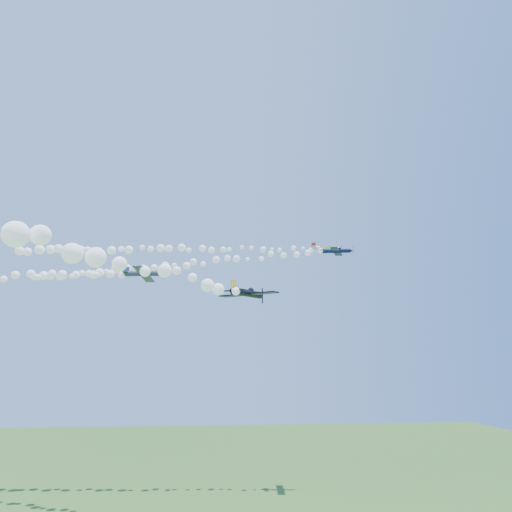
{
  "coord_description": "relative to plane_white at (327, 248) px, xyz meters",
  "views": [
    {
      "loc": [
        -0.02,
        -85.27,
        26.27
      ],
      "look_at": [
        7.89,
        -8.22,
        46.51
      ],
      "focal_mm": 30.0,
      "sensor_mm": 36.0,
      "label": 1
    }
  ],
  "objects": [
    {
      "name": "plane_white",
      "position": [
        0.0,
        0.0,
        0.0
      ],
      "size": [
        7.48,
        7.91,
        2.6
      ],
      "rotation": [
        0.07,
        0.05,
        -0.1
      ],
      "color": "white"
    },
    {
      "name": "smoke_trail_white",
      "position": [
        -38.71,
        3.95,
        -0.29
      ],
      "size": [
        72.99,
        9.91,
        3.13
      ],
      "primitive_type": null,
      "color": "white"
    },
    {
      "name": "plane_navy",
      "position": [
        -5.64,
        -26.4,
        -8.02
      ],
      "size": [
        5.95,
        6.31,
        2.24
      ],
      "rotation": [
        0.02,
        0.07,
        -0.43
      ],
      "color": "#0C1036"
    },
    {
      "name": "smoke_trail_navy",
      "position": [
        -37.72,
        -11.81,
        -8.21
      ],
      "size": [
        61.05,
        28.99,
        2.46
      ],
      "primitive_type": null,
      "color": "white"
    },
    {
      "name": "plane_grey",
      "position": [
        -39.48,
        -20.35,
        -11.54
      ],
      "size": [
        7.82,
        8.26,
        2.38
      ],
      "rotation": [
        -0.14,
        0.0,
        -0.16
      ],
      "color": "#323549"
    },
    {
      "name": "plane_black",
      "position": [
        -22.87,
        -46.32,
        -19.21
      ],
      "size": [
        7.09,
        6.69,
        1.97
      ],
      "rotation": [
        0.01,
        -0.05,
        0.94
      ],
      "color": "black"
    }
  ]
}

